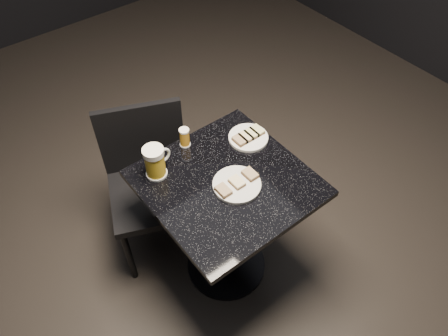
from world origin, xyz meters
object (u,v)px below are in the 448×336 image
at_px(chair, 150,178).
at_px(beer_mug, 155,162).
at_px(plate_small, 248,138).
at_px(table, 227,213).
at_px(beer_tumbler, 185,137).
at_px(plate_large, 237,184).

bearing_deg(chair, beer_mug, -102.78).
relative_size(plate_small, beer_mug, 1.22).
bearing_deg(table, chair, 111.99).
height_order(plate_small, table, plate_small).
xyz_separation_m(plate_small, beer_tumbler, (-0.26, 0.16, 0.04)).
bearing_deg(plate_small, table, -149.49).
xyz_separation_m(beer_mug, beer_tumbler, (0.20, 0.07, -0.03)).
relative_size(plate_large, table, 0.29).
distance_m(plate_large, beer_mug, 0.37).
height_order(plate_large, chair, chair).
distance_m(beer_mug, beer_tumbler, 0.22).
height_order(table, beer_mug, beer_mug).
distance_m(beer_tumbler, chair, 0.36).
bearing_deg(chair, table, -68.01).
bearing_deg(beer_tumbler, beer_mug, -160.12).
bearing_deg(plate_small, beer_mug, 170.08).
distance_m(table, chair, 0.46).
height_order(plate_large, table, plate_large).
relative_size(table, beer_tumbler, 7.65).
bearing_deg(beer_mug, beer_tumbler, 19.88).
relative_size(beer_mug, beer_tumbler, 1.61).
bearing_deg(table, beer_mug, 133.79).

